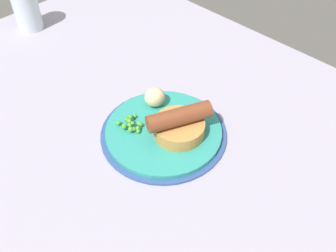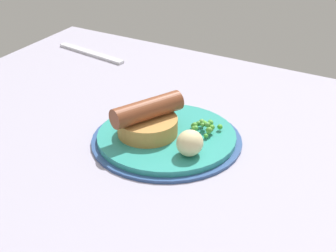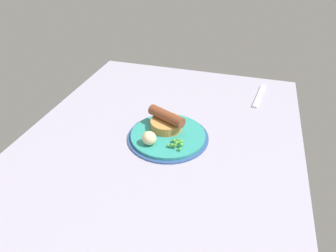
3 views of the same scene
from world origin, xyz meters
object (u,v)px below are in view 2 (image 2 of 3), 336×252
dinner_plate (167,139)px  fork (91,53)px  sausage_pudding (147,120)px  pea_pile (205,126)px  potato_chunk_0 (192,144)px

dinner_plate → fork: 41.48cm
dinner_plate → sausage_pudding: bearing=25.5°
dinner_plate → pea_pile: size_ratio=4.85×
dinner_plate → pea_pile: pea_pile is taller
pea_pile → potato_chunk_0: 7.77cm
sausage_pudding → fork: 40.31cm
potato_chunk_0 → fork: size_ratio=0.23×
sausage_pudding → pea_pile: 9.15cm
pea_pile → fork: bearing=-28.7°
dinner_plate → potato_chunk_0: (-6.43, 3.63, 2.79)cm
sausage_pudding → pea_pile: sausage_pudding is taller
sausage_pudding → potato_chunk_0: bearing=-79.7°
pea_pile → fork: (38.03, -20.85, -2.01)cm
dinner_plate → pea_pile: (-4.73, -3.88, 1.75)cm
sausage_pudding → potato_chunk_0: size_ratio=2.92×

